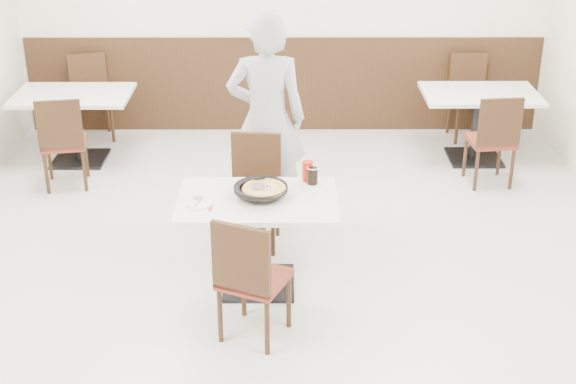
{
  "coord_description": "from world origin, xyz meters",
  "views": [
    {
      "loc": [
        0.02,
        -5.47,
        3.31
      ],
      "look_at": [
        0.04,
        -0.3,
        0.92
      ],
      "focal_mm": 50.0,
      "sensor_mm": 36.0,
      "label": 1
    }
  ],
  "objects_px": {
    "cola_glass": "(313,176)",
    "red_cup": "(308,171)",
    "bg_table_left": "(77,127)",
    "bg_chair_left_far": "(92,99)",
    "pizza": "(264,191)",
    "diner_person": "(267,120)",
    "main_table": "(258,243)",
    "bg_chair_left_near": "(64,141)",
    "bg_chair_right_near": "(491,138)",
    "bg_chair_right_far": "(470,99)",
    "side_plate": "(200,204)",
    "chair_far": "(254,194)",
    "chair_near": "(254,276)",
    "pizza_pan": "(261,192)",
    "bg_table_right": "(477,126)"
  },
  "relations": [
    {
      "from": "chair_near",
      "to": "pizza",
      "type": "relative_size",
      "value": 3.34
    },
    {
      "from": "cola_glass",
      "to": "red_cup",
      "type": "xyz_separation_m",
      "value": [
        -0.04,
        0.06,
        0.02
      ]
    },
    {
      "from": "main_table",
      "to": "bg_table_right",
      "type": "height_order",
      "value": "same"
    },
    {
      "from": "chair_far",
      "to": "cola_glass",
      "type": "bearing_deg",
      "value": 145.54
    },
    {
      "from": "diner_person",
      "to": "bg_chair_right_far",
      "type": "distance_m",
      "value": 3.07
    },
    {
      "from": "red_cup",
      "to": "diner_person",
      "type": "distance_m",
      "value": 0.94
    },
    {
      "from": "bg_table_right",
      "to": "bg_chair_left_far",
      "type": "bearing_deg",
      "value": 171.44
    },
    {
      "from": "pizza_pan",
      "to": "bg_chair_right_near",
      "type": "distance_m",
      "value": 2.96
    },
    {
      "from": "cola_glass",
      "to": "chair_far",
      "type": "bearing_deg",
      "value": 140.0
    },
    {
      "from": "pizza",
      "to": "side_plate",
      "type": "distance_m",
      "value": 0.49
    },
    {
      "from": "main_table",
      "to": "chair_far",
      "type": "relative_size",
      "value": 1.26
    },
    {
      "from": "pizza_pan",
      "to": "cola_glass",
      "type": "xyz_separation_m",
      "value": [
        0.4,
        0.24,
        0.02
      ]
    },
    {
      "from": "pizza_pan",
      "to": "bg_table_right",
      "type": "distance_m",
      "value": 3.42
    },
    {
      "from": "chair_far",
      "to": "pizza_pan",
      "type": "height_order",
      "value": "chair_far"
    },
    {
      "from": "bg_chair_left_near",
      "to": "bg_chair_right_near",
      "type": "relative_size",
      "value": 1.0
    },
    {
      "from": "red_cup",
      "to": "bg_chair_left_near",
      "type": "distance_m",
      "value": 2.86
    },
    {
      "from": "bg_chair_left_far",
      "to": "bg_table_right",
      "type": "relative_size",
      "value": 0.79
    },
    {
      "from": "pizza_pan",
      "to": "bg_table_left",
      "type": "bearing_deg",
      "value": 128.65
    },
    {
      "from": "bg_chair_right_far",
      "to": "chair_far",
      "type": "bearing_deg",
      "value": 42.9
    },
    {
      "from": "cola_glass",
      "to": "red_cup",
      "type": "relative_size",
      "value": 0.81
    },
    {
      "from": "red_cup",
      "to": "bg_chair_right_far",
      "type": "distance_m",
      "value": 3.49
    },
    {
      "from": "bg_chair_left_far",
      "to": "bg_chair_right_near",
      "type": "relative_size",
      "value": 1.0
    },
    {
      "from": "main_table",
      "to": "pizza",
      "type": "height_order",
      "value": "pizza"
    },
    {
      "from": "chair_near",
      "to": "cola_glass",
      "type": "bearing_deg",
      "value": 89.72
    },
    {
      "from": "chair_near",
      "to": "cola_glass",
      "type": "xyz_separation_m",
      "value": [
        0.43,
        0.94,
        0.34
      ]
    },
    {
      "from": "red_cup",
      "to": "diner_person",
      "type": "bearing_deg",
      "value": 111.3
    },
    {
      "from": "bg_table_left",
      "to": "pizza_pan",
      "type": "bearing_deg",
      "value": -51.35
    },
    {
      "from": "red_cup",
      "to": "bg_chair_left_far",
      "type": "height_order",
      "value": "bg_chair_left_far"
    },
    {
      "from": "pizza_pan",
      "to": "bg_chair_left_near",
      "type": "xyz_separation_m",
      "value": [
        -1.99,
        1.89,
        -0.32
      ]
    },
    {
      "from": "pizza_pan",
      "to": "bg_table_left",
      "type": "xyz_separation_m",
      "value": [
        -2.03,
        2.54,
        -0.42
      ]
    },
    {
      "from": "pizza",
      "to": "bg_table_left",
      "type": "relative_size",
      "value": 0.24
    },
    {
      "from": "chair_far",
      "to": "cola_glass",
      "type": "distance_m",
      "value": 0.71
    },
    {
      "from": "main_table",
      "to": "bg_chair_left_near",
      "type": "height_order",
      "value": "bg_chair_left_near"
    },
    {
      "from": "cola_glass",
      "to": "pizza",
      "type": "bearing_deg",
      "value": -144.25
    },
    {
      "from": "bg_table_left",
      "to": "main_table",
      "type": "bearing_deg",
      "value": -52.04
    },
    {
      "from": "bg_table_left",
      "to": "bg_table_right",
      "type": "bearing_deg",
      "value": 0.34
    },
    {
      "from": "pizza",
      "to": "bg_chair_left_near",
      "type": "relative_size",
      "value": 0.3
    },
    {
      "from": "bg_chair_right_near",
      "to": "bg_chair_right_far",
      "type": "distance_m",
      "value": 1.26
    },
    {
      "from": "chair_near",
      "to": "bg_chair_left_far",
      "type": "distance_m",
      "value": 4.37
    },
    {
      "from": "cola_glass",
      "to": "bg_chair_left_far",
      "type": "distance_m",
      "value": 3.83
    },
    {
      "from": "pizza",
      "to": "bg_chair_left_far",
      "type": "xyz_separation_m",
      "value": [
        -2.03,
        3.23,
        -0.34
      ]
    },
    {
      "from": "chair_far",
      "to": "cola_glass",
      "type": "xyz_separation_m",
      "value": [
        0.48,
        -0.4,
        0.34
      ]
    },
    {
      "from": "chair_near",
      "to": "main_table",
      "type": "bearing_deg",
      "value": 113.63
    },
    {
      "from": "pizza",
      "to": "cola_glass",
      "type": "distance_m",
      "value": 0.46
    },
    {
      "from": "side_plate",
      "to": "bg_chair_left_far",
      "type": "height_order",
      "value": "bg_chair_left_far"
    },
    {
      "from": "bg_table_left",
      "to": "bg_chair_left_far",
      "type": "xyz_separation_m",
      "value": [
        0.03,
        0.66,
        0.1
      ]
    },
    {
      "from": "diner_person",
      "to": "side_plate",
      "type": "bearing_deg",
      "value": 69.77
    },
    {
      "from": "bg_chair_right_near",
      "to": "bg_table_right",
      "type": "bearing_deg",
      "value": 83.13
    },
    {
      "from": "chair_far",
      "to": "side_plate",
      "type": "height_order",
      "value": "chair_far"
    },
    {
      "from": "main_table",
      "to": "chair_near",
      "type": "height_order",
      "value": "chair_near"
    }
  ]
}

